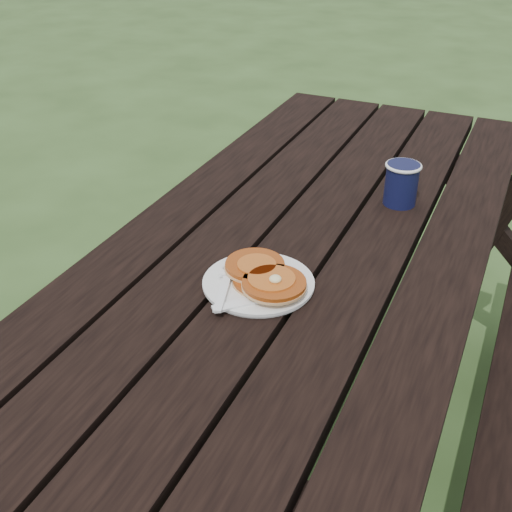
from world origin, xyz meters
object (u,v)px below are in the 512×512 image
at_px(plate, 259,284).
at_px(coffee_cup, 402,181).
at_px(picnic_table, 301,364).
at_px(pancake_stack, 265,276).

xyz_separation_m(plate, coffee_cup, (0.16, 0.45, 0.05)).
bearing_deg(plate, picnic_table, 88.02).
height_order(picnic_table, coffee_cup, coffee_cup).
relative_size(pancake_stack, coffee_cup, 1.73).
distance_m(pancake_stack, coffee_cup, 0.47).
height_order(plate, coffee_cup, coffee_cup).
relative_size(picnic_table, coffee_cup, 18.06).
relative_size(plate, coffee_cup, 2.05).
bearing_deg(picnic_table, coffee_cup, 53.91).
relative_size(plate, pancake_stack, 1.19).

